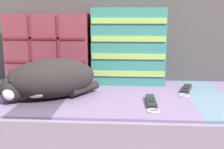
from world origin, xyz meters
TOP-DOWN VIEW (x-y plane):
  - couch at (-0.00, 0.15)m, footprint 1.72×0.80m
  - sofa_backrest at (0.00, 0.48)m, footprint 1.69×0.14m
  - throw_pillow_quilted at (-0.26, 0.33)m, footprint 0.45×0.14m
  - throw_pillow_striped at (0.18, 0.33)m, footprint 0.38×0.14m
  - sleeping_cat at (-0.17, 0.02)m, footprint 0.45×0.38m
  - game_remote_near at (0.46, 0.19)m, footprint 0.10×0.20m
  - game_remote_far at (0.28, -0.03)m, footprint 0.05×0.21m

SIDE VIEW (x-z plane):
  - couch at x=0.00m, z-range 0.00..0.41m
  - game_remote_near at x=0.46m, z-range 0.41..0.43m
  - game_remote_far at x=0.28m, z-range 0.41..0.43m
  - sleeping_cat at x=-0.17m, z-range 0.41..0.59m
  - throw_pillow_quilted at x=-0.26m, z-range 0.42..0.79m
  - throw_pillow_striped at x=0.18m, z-range 0.42..0.81m
  - sofa_backrest at x=0.00m, z-range 0.42..0.94m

